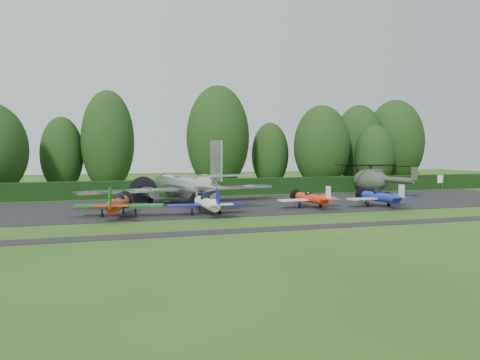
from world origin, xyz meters
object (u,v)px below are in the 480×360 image
object	(u,v)px
light_plane_red	(118,204)
sign_board	(430,180)
transport_plane	(184,187)
light_plane_blue	(380,197)
light_plane_white	(207,203)
helicopter	(371,178)
light_plane_orange	(311,198)

from	to	relation	value
light_plane_red	sign_board	size ratio (longest dim) A/B	2.17
transport_plane	light_plane_blue	world-z (taller)	transport_plane
transport_plane	sign_board	size ratio (longest dim) A/B	5.85
light_plane_red	light_plane_white	distance (m)	7.36
light_plane_red	helicopter	world-z (taller)	helicopter
transport_plane	helicopter	distance (m)	25.55
transport_plane	helicopter	bearing A→B (deg)	21.57
light_plane_red	light_plane_blue	xyz separation A→B (m)	(24.82, -0.11, -0.15)
light_plane_white	helicopter	size ratio (longest dim) A/B	0.52
light_plane_red	light_plane_blue	distance (m)	24.82
light_plane_orange	sign_board	size ratio (longest dim) A/B	1.83
transport_plane	sign_board	bearing A→B (deg)	23.12
light_plane_red	light_plane_orange	world-z (taller)	light_plane_red
transport_plane	light_plane_orange	xyz separation A→B (m)	(10.80, -6.79, -0.87)
light_plane_white	light_plane_blue	distance (m)	17.52
light_plane_red	light_plane_orange	size ratio (longest dim) A/B	1.19
light_plane_blue	helicopter	distance (m)	15.33
light_plane_white	light_plane_orange	distance (m)	10.91
light_plane_blue	light_plane_orange	bearing A→B (deg)	172.82
light_plane_orange	light_plane_white	bearing A→B (deg)	-166.19
light_plane_red	sign_board	distance (m)	47.04
light_plane_red	sign_board	xyz separation A→B (m)	(43.92, 16.85, 0.18)
transport_plane	light_plane_blue	bearing A→B (deg)	-15.09
transport_plane	light_plane_orange	size ratio (longest dim) A/B	3.20
light_plane_blue	light_plane_white	bearing A→B (deg)	-174.61
light_plane_red	light_plane_white	bearing A→B (deg)	-21.35
light_plane_red	light_plane_orange	distance (m)	18.09
light_plane_orange	sign_board	xyz separation A→B (m)	(25.87, 15.73, 0.36)
sign_board	light_plane_white	bearing A→B (deg)	-169.48
light_plane_blue	light_plane_red	bearing A→B (deg)	-177.21
light_plane_orange	transport_plane	bearing A→B (deg)	151.41
light_plane_white	helicopter	xyz separation A→B (m)	(24.91, 14.11, 0.91)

